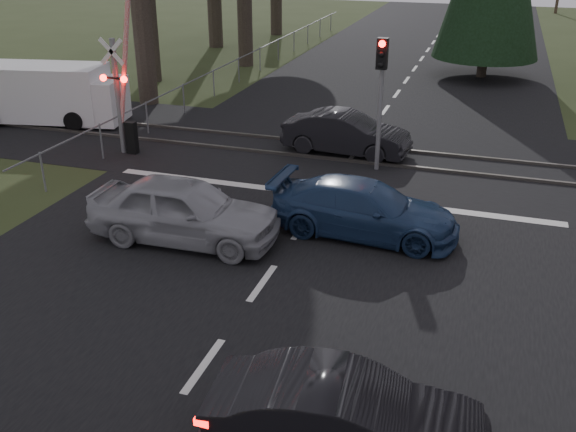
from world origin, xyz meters
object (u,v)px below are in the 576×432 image
at_px(dark_hatchback, 347,420).
at_px(dark_car_far, 346,134).
at_px(white_van, 52,94).
at_px(crossing_signal, 124,93).
at_px(blue_sedan, 364,209).
at_px(traffic_signal_center, 381,82).
at_px(silver_car, 184,210).

xyz_separation_m(dark_hatchback, dark_car_far, (-3.14, 13.31, 0.03)).
bearing_deg(white_van, dark_car_far, -11.62).
height_order(crossing_signal, blue_sedan, crossing_signal).
relative_size(dark_hatchback, white_van, 0.68).
relative_size(crossing_signal, dark_hatchback, 1.72).
relative_size(traffic_signal_center, dark_hatchback, 1.01).
bearing_deg(blue_sedan, white_van, 68.33).
xyz_separation_m(crossing_signal, dark_hatchback, (10.13, -11.07, -1.39)).
bearing_deg(dark_car_far, silver_car, 169.10).
bearing_deg(dark_car_far, blue_sedan, -157.45).
relative_size(crossing_signal, white_van, 1.17).
xyz_separation_m(dark_car_far, white_van, (-11.71, 0.20, 0.43)).
bearing_deg(dark_car_far, dark_hatchback, -161.48).
bearing_deg(traffic_signal_center, white_van, 173.21).
bearing_deg(white_van, crossing_signal, -37.95).
bearing_deg(crossing_signal, blue_sedan, -22.77).
bearing_deg(dark_hatchback, traffic_signal_center, 3.55).
bearing_deg(silver_car, crossing_signal, 40.22).
xyz_separation_m(traffic_signal_center, dark_car_far, (-1.29, 1.35, -2.11)).
height_order(traffic_signal_center, blue_sedan, traffic_signal_center).
xyz_separation_m(blue_sedan, dark_car_far, (-1.86, 5.95, 0.02)).
bearing_deg(blue_sedan, dark_hatchback, -167.36).
distance_m(silver_car, white_van, 12.32).
height_order(traffic_signal_center, white_van, traffic_signal_center).
height_order(blue_sedan, dark_car_far, dark_car_far).
bearing_deg(dark_hatchback, silver_car, 38.07).
distance_m(dark_car_far, white_van, 11.72).
distance_m(dark_hatchback, silver_car, 7.80).
bearing_deg(dark_car_far, traffic_signal_center, -131.04).
distance_m(dark_hatchback, white_van, 20.08).
xyz_separation_m(crossing_signal, white_van, (-4.72, 2.44, -0.93)).
bearing_deg(silver_car, white_van, 49.20).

